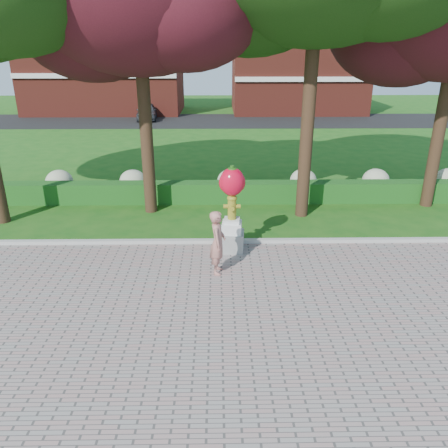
# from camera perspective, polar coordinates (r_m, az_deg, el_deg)

# --- Properties ---
(ground) EXTENTS (100.00, 100.00, 0.00)m
(ground) POSITION_cam_1_polar(r_m,az_deg,el_deg) (10.84, -3.30, -9.22)
(ground) COLOR #185214
(ground) RESTS_ON ground
(walkway) EXTENTS (40.00, 14.00, 0.04)m
(walkway) POSITION_cam_1_polar(r_m,az_deg,el_deg) (7.69, -4.56, -24.65)
(walkway) COLOR gray
(walkway) RESTS_ON ground
(curb) EXTENTS (40.00, 0.18, 0.15)m
(curb) POSITION_cam_1_polar(r_m,az_deg,el_deg) (13.47, -2.81, -2.34)
(curb) COLOR #ADADA5
(curb) RESTS_ON ground
(lawn_hedge) EXTENTS (24.00, 0.70, 0.80)m
(lawn_hedge) POSITION_cam_1_polar(r_m,az_deg,el_deg) (17.09, -2.42, 4.16)
(lawn_hedge) COLOR #154A15
(lawn_hedge) RESTS_ON ground
(hydrangea_row) EXTENTS (20.10, 1.10, 0.99)m
(hydrangea_row) POSITION_cam_1_polar(r_m,az_deg,el_deg) (18.00, -0.52, 5.60)
(hydrangea_row) COLOR #A2AE85
(hydrangea_row) RESTS_ON ground
(street) EXTENTS (50.00, 8.00, 0.02)m
(street) POSITION_cam_1_polar(r_m,az_deg,el_deg) (37.70, -1.61, 13.34)
(street) COLOR black
(street) RESTS_ON ground
(building_left) EXTENTS (14.00, 8.00, 7.00)m
(building_left) POSITION_cam_1_polar(r_m,az_deg,el_deg) (44.58, -15.24, 18.46)
(building_left) COLOR maroon
(building_left) RESTS_ON ground
(building_right) EXTENTS (12.00, 8.00, 6.40)m
(building_right) POSITION_cam_1_polar(r_m,az_deg,el_deg) (43.99, 9.49, 18.47)
(building_right) COLOR maroon
(building_right) RESTS_ON ground
(hydrant_sculpture) EXTENTS (0.76, 0.76, 2.57)m
(hydrant_sculpture) POSITION_cam_1_polar(r_m,az_deg,el_deg) (12.51, 1.05, 2.29)
(hydrant_sculpture) COLOR gray
(hydrant_sculpture) RESTS_ON walkway
(woman) EXTENTS (0.46, 0.66, 1.74)m
(woman) POSITION_cam_1_polar(r_m,az_deg,el_deg) (11.39, -0.84, -2.42)
(woman) COLOR #B17165
(woman) RESTS_ON walkway
(parked_car) EXTENTS (2.03, 4.17, 1.37)m
(parked_car) POSITION_cam_1_polar(r_m,az_deg,el_deg) (38.66, -10.08, 14.28)
(parked_car) COLOR #3F4247
(parked_car) RESTS_ON street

